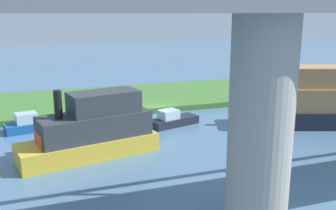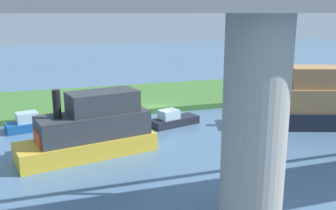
% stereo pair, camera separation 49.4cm
% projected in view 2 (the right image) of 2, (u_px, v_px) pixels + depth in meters
% --- Properties ---
extents(ground_plane, '(160.00, 160.00, 0.00)m').
position_uv_depth(ground_plane, '(155.00, 114.00, 34.57)').
color(ground_plane, '#4C7093').
extents(grassy_bank, '(80.00, 12.00, 0.50)m').
position_uv_depth(grassy_bank, '(139.00, 97.00, 40.05)').
color(grassy_bank, '#427533').
rests_on(grassy_bank, ground).
extents(bridge_pylon, '(2.54, 2.54, 8.92)m').
position_uv_depth(bridge_pylon, '(254.00, 130.00, 14.96)').
color(bridge_pylon, '#9E998E').
rests_on(bridge_pylon, ground).
extents(person_on_bank, '(0.40, 0.40, 1.39)m').
position_uv_depth(person_on_bank, '(118.00, 96.00, 36.23)').
color(person_on_bank, '#2D334C').
rests_on(person_on_bank, grassy_bank).
extents(mooring_post, '(0.20, 0.20, 0.85)m').
position_uv_depth(mooring_post, '(137.00, 102.00, 34.91)').
color(mooring_post, brown).
rests_on(mooring_post, grassy_bank).
extents(pontoon_yellow, '(10.81, 6.59, 5.24)m').
position_uv_depth(pontoon_yellow, '(307.00, 102.00, 30.49)').
color(pontoon_yellow, '#1E232D').
rests_on(pontoon_yellow, ground).
extents(motorboat_white, '(9.11, 4.62, 4.45)m').
position_uv_depth(motorboat_white, '(91.00, 130.00, 24.40)').
color(motorboat_white, gold).
rests_on(motorboat_white, ground).
extents(motorboat_red, '(4.32, 2.56, 1.36)m').
position_uv_depth(motorboat_red, '(173.00, 120.00, 30.88)').
color(motorboat_red, '#1E232D').
rests_on(motorboat_red, ground).
extents(houseboat_blue, '(4.06, 2.03, 1.29)m').
position_uv_depth(houseboat_blue, '(104.00, 124.00, 29.82)').
color(houseboat_blue, '#99999E').
rests_on(houseboat_blue, ground).
extents(skiff_small, '(4.57, 2.45, 1.44)m').
position_uv_depth(skiff_small, '(33.00, 123.00, 29.81)').
color(skiff_small, '#195199').
rests_on(skiff_small, ground).
extents(marker_buoy, '(0.50, 0.50, 0.50)m').
position_uv_depth(marker_buoy, '(261.00, 155.00, 23.89)').
color(marker_buoy, orange).
rests_on(marker_buoy, ground).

